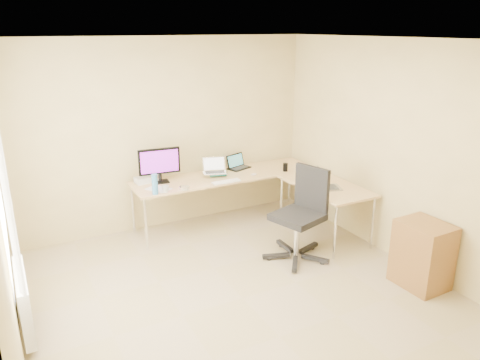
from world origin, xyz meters
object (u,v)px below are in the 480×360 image
laptop_center (215,166)px  desk_return (324,210)px  cabinet (422,255)px  keyboard (226,182)px  desk_fan (155,170)px  mug (165,189)px  water_bottle (155,184)px  desk_main (226,199)px  office_chair (297,220)px  laptop_black (239,162)px  laptop_return (330,180)px  monitor (160,165)px

laptop_center → desk_return: bearing=-25.2°
desk_return → cabinet: (0.15, -1.52, -0.01)m
keyboard → desk_fan: 0.96m
keyboard → mug: 0.85m
water_bottle → keyboard: bearing=0.0°
laptop_center → water_bottle: (-0.96, -0.30, -0.03)m
mug → cabinet: 3.10m
desk_main → office_chair: 1.40m
desk_main → cabinet: (1.13, -2.52, -0.01)m
laptop_black → cabinet: 2.86m
laptop_black → office_chair: (-0.02, -1.55, -0.33)m
desk_return → laptop_return: laptop_return is taller
mug → laptop_return: bearing=-23.4°
laptop_black → desk_fan: bearing=160.4°
desk_main → keyboard: bearing=-115.8°
desk_fan → desk_return: bearing=-24.7°
office_chair → cabinet: office_chair is taller
monitor → office_chair: (1.20, -1.47, -0.47)m
office_chair → desk_fan: bearing=111.3°
monitor → laptop_return: 2.23m
office_chair → monitor: bearing=112.2°
mug → office_chair: size_ratio=0.08×
keyboard → mug: (-0.85, 0.00, 0.03)m
desk_main → desk_fan: (-0.96, 0.20, 0.52)m
mug → laptop_center: bearing=19.9°
desk_return → desk_fan: desk_fan is taller
cabinet → keyboard: bearing=118.2°
desk_return → mug: (-1.97, 0.70, 0.41)m
keyboard → cabinet: (1.27, -2.22, -0.38)m
water_bottle → laptop_return: bearing=-22.0°
laptop_center → keyboard: size_ratio=0.82×
laptop_black → keyboard: bearing=-151.7°
mug → laptop_return: laptop_return is taller
water_bottle → monitor: bearing=63.6°
laptop_black → laptop_return: bearing=-83.6°
water_bottle → laptop_center: bearing=17.4°
desk_main → monitor: size_ratio=4.82×
keyboard → office_chair: 1.17m
laptop_center → cabinet: bearing=-46.8°
water_bottle → office_chair: 1.80m
office_chair → cabinet: size_ratio=1.52×
water_bottle → cabinet: size_ratio=0.35×
monitor → laptop_return: monitor is taller
desk_main → water_bottle: bearing=-165.2°
desk_main → desk_return: size_ratio=2.04×
desk_return → keyboard: bearing=147.9°
laptop_center → keyboard: bearing=-68.8°
laptop_center → mug: size_ratio=3.47×
laptop_center → keyboard: (0.03, -0.30, -0.15)m
laptop_black → cabinet: laptop_black is taller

